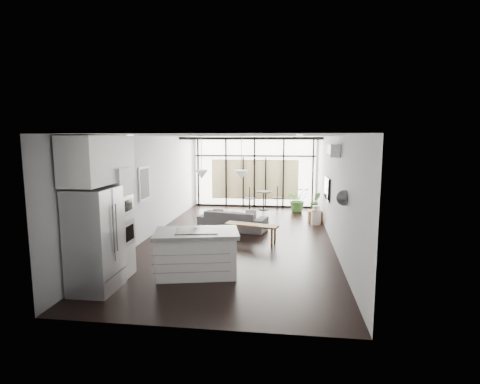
% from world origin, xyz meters
% --- Properties ---
extents(floor, '(5.00, 10.00, 0.00)m').
position_xyz_m(floor, '(0.00, 0.00, 0.00)').
color(floor, black).
rests_on(floor, ground).
extents(ceiling, '(5.00, 10.00, 0.00)m').
position_xyz_m(ceiling, '(0.00, 0.00, 2.80)').
color(ceiling, white).
rests_on(ceiling, ground).
extents(wall_left, '(0.02, 10.00, 2.80)m').
position_xyz_m(wall_left, '(-2.50, 0.00, 1.40)').
color(wall_left, silver).
rests_on(wall_left, ground).
extents(wall_right, '(0.02, 10.00, 2.80)m').
position_xyz_m(wall_right, '(2.50, 0.00, 1.40)').
color(wall_right, silver).
rests_on(wall_right, ground).
extents(wall_back, '(5.00, 0.02, 2.80)m').
position_xyz_m(wall_back, '(0.00, 5.00, 1.40)').
color(wall_back, silver).
rests_on(wall_back, ground).
extents(wall_front, '(5.00, 0.02, 2.80)m').
position_xyz_m(wall_front, '(0.00, -5.00, 1.40)').
color(wall_front, silver).
rests_on(wall_front, ground).
extents(glazing, '(5.00, 0.20, 2.80)m').
position_xyz_m(glazing, '(0.00, 4.88, 1.40)').
color(glazing, black).
rests_on(glazing, ground).
extents(skylight, '(4.70, 1.90, 0.06)m').
position_xyz_m(skylight, '(0.00, 4.00, 2.77)').
color(skylight, white).
rests_on(skylight, ceiling).
extents(neighbour_building, '(3.50, 0.02, 1.60)m').
position_xyz_m(neighbour_building, '(0.00, 4.95, 1.10)').
color(neighbour_building, beige).
rests_on(neighbour_building, ground).
extents(island, '(1.83, 1.31, 0.90)m').
position_xyz_m(island, '(-0.47, -2.87, 0.45)').
color(island, white).
rests_on(island, floor).
extents(cooktop, '(0.92, 0.71, 0.01)m').
position_xyz_m(cooktop, '(-0.47, -2.87, 0.91)').
color(cooktop, black).
rests_on(cooktop, island).
extents(fridge, '(0.72, 0.91, 1.87)m').
position_xyz_m(fridge, '(-2.09, -3.85, 0.94)').
color(fridge, '#A7A8AD').
rests_on(fridge, floor).
extents(appliance_column, '(0.56, 0.59, 2.18)m').
position_xyz_m(appliance_column, '(-2.05, -3.15, 1.09)').
color(appliance_column, white).
rests_on(appliance_column, floor).
extents(upper_cabinets, '(0.62, 1.75, 0.86)m').
position_xyz_m(upper_cabinets, '(-2.12, -3.50, 2.35)').
color(upper_cabinets, white).
rests_on(upper_cabinets, wall_left).
extents(pendant_left, '(0.26, 0.26, 0.18)m').
position_xyz_m(pendant_left, '(-0.40, -2.65, 2.02)').
color(pendant_left, white).
rests_on(pendant_left, ceiling).
extents(pendant_right, '(0.26, 0.26, 0.18)m').
position_xyz_m(pendant_right, '(0.40, -2.65, 2.02)').
color(pendant_right, white).
rests_on(pendant_right, ceiling).
extents(sofa, '(2.11, 1.01, 0.80)m').
position_xyz_m(sofa, '(-0.30, 0.96, 0.40)').
color(sofa, '#4E4E50').
rests_on(sofa, floor).
extents(console_bench, '(1.49, 0.72, 0.46)m').
position_xyz_m(console_bench, '(0.38, -0.24, 0.23)').
color(console_bench, brown).
rests_on(console_bench, floor).
extents(pouf, '(0.62, 0.62, 0.39)m').
position_xyz_m(pouf, '(0.05, 1.54, 0.19)').
color(pouf, beige).
rests_on(pouf, floor).
extents(crate, '(0.46, 0.46, 0.33)m').
position_xyz_m(crate, '(2.25, 2.57, 0.17)').
color(crate, brown).
rests_on(crate, floor).
extents(plant_tall, '(1.04, 1.10, 0.72)m').
position_xyz_m(plant_tall, '(1.72, 4.04, 0.36)').
color(plant_tall, '#3D6F2E').
rests_on(plant_tall, floor).
extents(plant_crate, '(0.48, 0.69, 0.28)m').
position_xyz_m(plant_crate, '(2.25, 2.57, 0.47)').
color(plant_crate, '#3D6F2E').
rests_on(plant_crate, crate).
extents(milk_can, '(0.31, 0.31, 0.61)m').
position_xyz_m(milk_can, '(2.24, 1.99, 0.30)').
color(milk_can, silver).
rests_on(milk_can, floor).
extents(bistro_set, '(1.67, 1.02, 0.75)m').
position_xyz_m(bistro_set, '(0.41, 4.32, 0.38)').
color(bistro_set, black).
rests_on(bistro_set, floor).
extents(tv, '(0.05, 1.10, 0.65)m').
position_xyz_m(tv, '(2.46, 1.00, 1.30)').
color(tv, black).
rests_on(tv, wall_right).
extents(ac_unit, '(0.22, 0.90, 0.30)m').
position_xyz_m(ac_unit, '(2.38, -0.80, 2.45)').
color(ac_unit, white).
rests_on(ac_unit, wall_right).
extents(framed_art, '(0.04, 0.70, 0.90)m').
position_xyz_m(framed_art, '(-2.47, -0.50, 1.55)').
color(framed_art, black).
rests_on(framed_art, wall_left).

